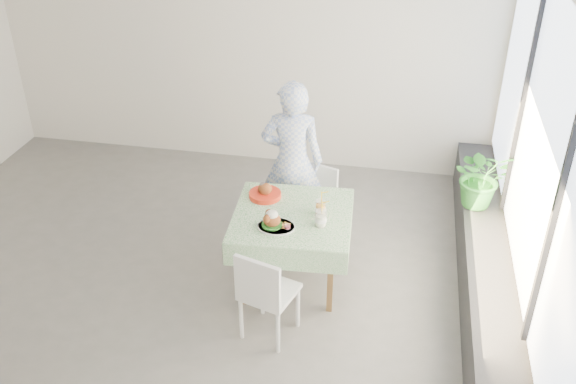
% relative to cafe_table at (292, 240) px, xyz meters
% --- Properties ---
extents(floor, '(6.00, 6.00, 0.00)m').
position_rel_cafe_table_xyz_m(floor, '(-1.05, -0.12, -0.46)').
color(floor, '#625F5C').
rests_on(floor, ground).
extents(wall_back, '(6.00, 0.02, 2.80)m').
position_rel_cafe_table_xyz_m(wall_back, '(-1.05, 2.38, 0.94)').
color(wall_back, white).
rests_on(wall_back, ground).
extents(wall_front, '(6.00, 0.02, 2.80)m').
position_rel_cafe_table_xyz_m(wall_front, '(-1.05, -2.62, 0.94)').
color(wall_front, white).
rests_on(wall_front, ground).
extents(wall_right, '(0.02, 5.00, 2.80)m').
position_rel_cafe_table_xyz_m(wall_right, '(1.95, -0.12, 0.94)').
color(wall_right, white).
rests_on(wall_right, ground).
extents(window_pane, '(0.01, 4.80, 2.18)m').
position_rel_cafe_table_xyz_m(window_pane, '(1.92, -0.12, 1.19)').
color(window_pane, '#D1E0F9').
rests_on(window_pane, ground).
extents(window_ledge, '(0.40, 4.80, 0.50)m').
position_rel_cafe_table_xyz_m(window_ledge, '(1.75, -0.12, -0.21)').
color(window_ledge, black).
rests_on(window_ledge, ground).
extents(cafe_table, '(1.10, 1.10, 0.74)m').
position_rel_cafe_table_xyz_m(cafe_table, '(0.00, 0.00, 0.00)').
color(cafe_table, brown).
rests_on(cafe_table, ground).
extents(chair_far, '(0.48, 0.48, 0.79)m').
position_rel_cafe_table_xyz_m(chair_far, '(0.08, 0.72, -0.22)').
color(chair_far, white).
rests_on(chair_far, ground).
extents(chair_near, '(0.51, 0.51, 0.86)m').
position_rel_cafe_table_xyz_m(chair_near, '(-0.06, -0.74, -0.19)').
color(chair_near, white).
rests_on(chair_near, ground).
extents(diner, '(0.65, 0.46, 1.69)m').
position_rel_cafe_table_xyz_m(diner, '(-0.15, 0.79, 0.39)').
color(diner, '#8EA6E3').
rests_on(diner, ground).
extents(main_dish, '(0.33, 0.33, 0.17)m').
position_rel_cafe_table_xyz_m(main_dish, '(-0.12, -0.24, 0.34)').
color(main_dish, white).
rests_on(main_dish, cafe_table).
extents(juice_cup_orange, '(0.10, 0.10, 0.28)m').
position_rel_cafe_table_xyz_m(juice_cup_orange, '(0.24, 0.05, 0.35)').
color(juice_cup_orange, white).
rests_on(juice_cup_orange, cafe_table).
extents(juice_cup_lemonade, '(0.10, 0.10, 0.29)m').
position_rel_cafe_table_xyz_m(juice_cup_lemonade, '(0.27, -0.13, 0.35)').
color(juice_cup_lemonade, white).
rests_on(juice_cup_lemonade, cafe_table).
extents(second_dish, '(0.30, 0.30, 0.14)m').
position_rel_cafe_table_xyz_m(second_dish, '(-0.31, 0.24, 0.32)').
color(second_dish, red).
rests_on(second_dish, cafe_table).
extents(potted_plant, '(0.62, 0.55, 0.62)m').
position_rel_cafe_table_xyz_m(potted_plant, '(1.68, 0.90, 0.35)').
color(potted_plant, '#26742A').
rests_on(potted_plant, window_ledge).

